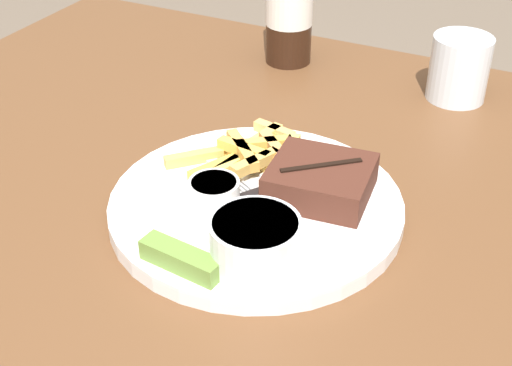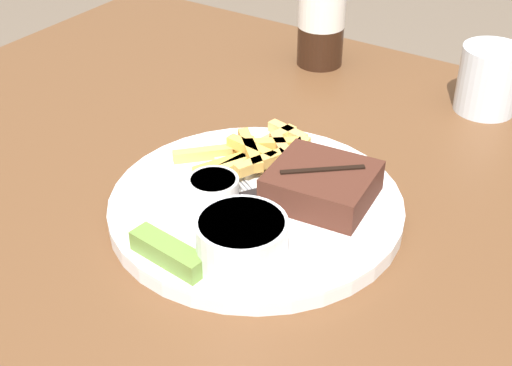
{
  "view_description": "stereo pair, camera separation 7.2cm",
  "coord_description": "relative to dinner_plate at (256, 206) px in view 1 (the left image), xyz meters",
  "views": [
    {
      "loc": [
        0.27,
        -0.53,
        1.19
      ],
      "look_at": [
        0.0,
        0.0,
        0.79
      ],
      "focal_mm": 50.0,
      "sensor_mm": 36.0,
      "label": 1
    },
    {
      "loc": [
        0.33,
        -0.5,
        1.19
      ],
      "look_at": [
        0.0,
        0.0,
        0.79
      ],
      "focal_mm": 50.0,
      "sensor_mm": 36.0,
      "label": 2
    }
  ],
  "objects": [
    {
      "name": "knife_utensil",
      "position": [
        0.02,
        0.03,
        0.01
      ],
      "size": [
        0.1,
        0.15,
        0.01
      ],
      "rotation": [
        0.0,
        0.0,
        1.01
      ],
      "color": "#B7B7BC",
      "rests_on": "dinner_plate"
    },
    {
      "name": "beer_bottle",
      "position": [
        -0.13,
        0.37,
        0.08
      ],
      "size": [
        0.07,
        0.07,
        0.26
      ],
      "color": "black",
      "rests_on": "dining_table"
    },
    {
      "name": "drinking_glass",
      "position": [
        0.12,
        0.36,
        0.03
      ],
      "size": [
        0.08,
        0.08,
        0.09
      ],
      "color": "silver",
      "rests_on": "dining_table"
    },
    {
      "name": "dipping_sauce_cup",
      "position": [
        -0.03,
        -0.03,
        0.02
      ],
      "size": [
        0.05,
        0.05,
        0.03
      ],
      "color": "silver",
      "rests_on": "dinner_plate"
    },
    {
      "name": "dining_table",
      "position": [
        0.0,
        0.0,
        -0.1
      ],
      "size": [
        1.14,
        0.94,
        0.76
      ],
      "color": "brown",
      "rests_on": "ground_plane"
    },
    {
      "name": "pickle_spear",
      "position": [
        -0.01,
        -0.13,
        0.02
      ],
      "size": [
        0.08,
        0.03,
        0.02
      ],
      "color": "olive",
      "rests_on": "dinner_plate"
    },
    {
      "name": "coleslaw_cup",
      "position": [
        0.04,
        -0.09,
        0.03
      ],
      "size": [
        0.08,
        0.08,
        0.05
      ],
      "color": "white",
      "rests_on": "dinner_plate"
    },
    {
      "name": "steak_portion",
      "position": [
        0.05,
        0.04,
        0.03
      ],
      "size": [
        0.11,
        0.1,
        0.04
      ],
      "color": "#472319",
      "rests_on": "dinner_plate"
    },
    {
      "name": "dinner_plate",
      "position": [
        0.0,
        0.0,
        0.0
      ],
      "size": [
        0.3,
        0.3,
        0.02
      ],
      "color": "white",
      "rests_on": "dining_table"
    },
    {
      "name": "fries_pile",
      "position": [
        -0.04,
        0.06,
        0.02
      ],
      "size": [
        0.14,
        0.14,
        0.02
      ],
      "color": "#E2AF52",
      "rests_on": "dinner_plate"
    },
    {
      "name": "fork_utensil",
      "position": [
        -0.07,
        0.04,
        0.01
      ],
      "size": [
        0.12,
        0.08,
        0.0
      ],
      "rotation": [
        0.0,
        0.0,
        5.77
      ],
      "color": "#B7B7BC",
      "rests_on": "dinner_plate"
    }
  ]
}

